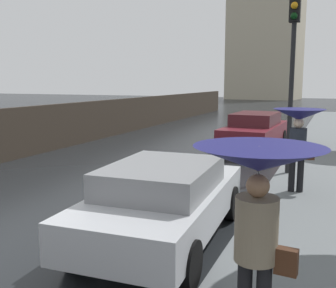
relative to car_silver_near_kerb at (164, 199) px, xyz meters
name	(u,v)px	position (x,y,z in m)	size (l,w,h in m)	color
car_silver_near_kerb	(164,199)	(0.00, 0.00, 0.00)	(1.98, 4.11, 1.28)	#B2B5BA
car_maroon_mid_road	(255,130)	(-0.31, 9.30, 0.04)	(1.93, 4.54, 1.37)	maroon
pedestrian_with_umbrella_near	(299,125)	(1.72, 3.32, 0.92)	(1.09, 1.09, 1.82)	black
pedestrian_with_umbrella_far	(258,185)	(1.83, -2.11, 0.94)	(1.17, 1.17, 1.84)	black
traffic_light	(293,50)	(1.34, 5.11, 2.64)	(0.26, 0.39, 4.62)	black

